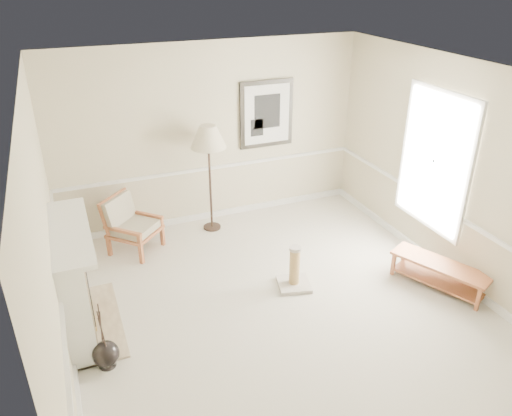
% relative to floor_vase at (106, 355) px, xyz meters
% --- Properties ---
extents(ground, '(5.50, 5.50, 0.00)m').
position_rel_floor_vase_xyz_m(ground, '(2.15, 0.18, -0.16)').
color(ground, silver).
rests_on(ground, ground).
extents(room, '(5.04, 5.54, 2.92)m').
position_rel_floor_vase_xyz_m(room, '(2.29, 0.26, 1.71)').
color(room, beige).
rests_on(room, ground).
extents(fireplace, '(0.64, 1.64, 1.31)m').
position_rel_floor_vase_xyz_m(fireplace, '(-0.19, 0.78, 0.49)').
color(fireplace, white).
rests_on(fireplace, ground).
extents(floor_vase, '(0.29, 0.29, 0.85)m').
position_rel_floor_vase_xyz_m(floor_vase, '(0.00, 0.00, 0.00)').
color(floor_vase, black).
rests_on(floor_vase, ground).
extents(armchair, '(0.93, 0.93, 0.85)m').
position_rel_floor_vase_xyz_m(armchair, '(0.66, 2.38, 0.30)').
color(armchair, brown).
rests_on(armchair, ground).
extents(floor_lamp, '(0.71, 0.71, 1.74)m').
position_rel_floor_vase_xyz_m(floor_lamp, '(1.99, 2.55, 1.36)').
color(floor_lamp, black).
rests_on(floor_lamp, ground).
extents(bench, '(0.89, 1.33, 0.37)m').
position_rel_floor_vase_xyz_m(bench, '(4.30, -0.16, 0.09)').
color(bench, brown).
rests_on(bench, ground).
extents(scratching_post, '(0.51, 0.51, 0.60)m').
position_rel_floor_vase_xyz_m(scratching_post, '(2.52, 0.58, 0.03)').
color(scratching_post, beige).
rests_on(scratching_post, ground).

